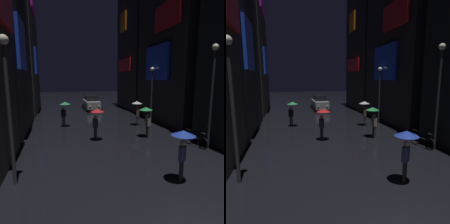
# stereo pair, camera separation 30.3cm
# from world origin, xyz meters

# --- Properties ---
(building_left_far) EXTENTS (4.25, 8.61, 17.67)m
(building_left_far) POSITION_xyz_m (-7.48, 22.30, 8.84)
(building_left_far) COLOR #33302D
(building_left_far) RESTS_ON ground
(building_right_mid) EXTENTS (4.25, 8.59, 15.99)m
(building_right_mid) POSITION_xyz_m (7.48, 13.29, 7.99)
(building_right_mid) COLOR #232328
(building_right_mid) RESTS_ON ground
(building_right_far) EXTENTS (4.25, 7.28, 15.26)m
(building_right_far) POSITION_xyz_m (7.49, 21.64, 7.63)
(building_right_far) COLOR #232328
(building_right_far) RESTS_ON ground
(pedestrian_midstreet_left_green) EXTENTS (0.90, 0.90, 2.12)m
(pedestrian_midstreet_left_green) POSITION_xyz_m (2.55, 8.93, 1.67)
(pedestrian_midstreet_left_green) COLOR #38332D
(pedestrian_midstreet_left_green) RESTS_ON ground
(pedestrian_midstreet_centre_blue) EXTENTS (0.90, 0.90, 2.12)m
(pedestrian_midstreet_centre_blue) POSITION_xyz_m (1.25, 2.99, 1.67)
(pedestrian_midstreet_centre_blue) COLOR black
(pedestrian_midstreet_centre_blue) RESTS_ON ground
(pedestrian_far_right_green) EXTENTS (0.90, 0.90, 2.12)m
(pedestrian_far_right_green) POSITION_xyz_m (-2.70, 13.67, 1.67)
(pedestrian_far_right_green) COLOR #2D2D38
(pedestrian_far_right_green) RESTS_ON ground
(pedestrian_near_crossing_clear) EXTENTS (0.90, 0.90, 2.12)m
(pedestrian_near_crossing_clear) POSITION_xyz_m (3.32, 12.44, 1.67)
(pedestrian_near_crossing_clear) COLOR #2D2D38
(pedestrian_near_crossing_clear) RESTS_ON ground
(pedestrian_foreground_left_red) EXTENTS (0.90, 0.90, 2.12)m
(pedestrian_foreground_left_red) POSITION_xyz_m (-0.86, 9.18, 1.67)
(pedestrian_foreground_left_red) COLOR #2D2D38
(pedestrian_foreground_left_red) RESTS_ON ground
(bicycle_parked_at_storefront) EXTENTS (0.38, 1.80, 0.96)m
(bicycle_parked_at_storefront) POSITION_xyz_m (4.60, 6.42, 0.39)
(bicycle_parked_at_storefront) COLOR black
(bicycle_parked_at_storefront) RESTS_ON ground
(car_distant) EXTENTS (2.27, 4.16, 1.92)m
(car_distant) POSITION_xyz_m (1.03, 22.21, 0.93)
(car_distant) COLOR #99999E
(car_distant) RESTS_ON ground
(streetlamp_right_far) EXTENTS (0.36, 0.36, 5.05)m
(streetlamp_right_far) POSITION_xyz_m (5.00, 13.14, 3.19)
(streetlamp_right_far) COLOR #2D2D33
(streetlamp_right_far) RESTS_ON ground
(streetlamp_right_near) EXTENTS (0.36, 0.36, 5.88)m
(streetlamp_right_near) POSITION_xyz_m (5.00, 5.86, 3.64)
(streetlamp_right_near) COLOR #2D2D33
(streetlamp_right_near) RESTS_ON ground
(streetlamp_left_near) EXTENTS (0.36, 0.36, 5.54)m
(streetlamp_left_near) POSITION_xyz_m (-5.00, 4.60, 3.46)
(streetlamp_left_near) COLOR #2D2D33
(streetlamp_left_near) RESTS_ON ground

